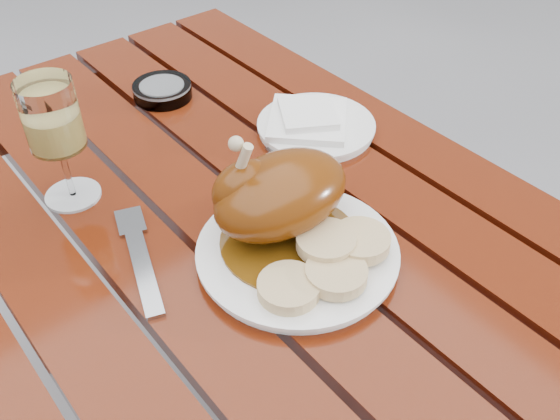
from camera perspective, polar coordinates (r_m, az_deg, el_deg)
The scene contains 10 objects.
table at distance 1.14m, azimuth -4.03°, elevation -15.26°, with size 0.80×1.20×0.75m, color maroon.
dinner_plate at distance 0.80m, azimuth 1.60°, elevation -3.96°, with size 0.26×0.26×0.02m, color white.
roast_duck at distance 0.79m, azimuth -0.33°, elevation 1.36°, with size 0.20×0.19×0.14m.
bread_dumplings at distance 0.76m, azimuth 4.45°, elevation -4.62°, with size 0.19×0.12×0.03m.
wine_glass at distance 0.89m, azimuth -19.57°, elevation 5.79°, with size 0.08×0.08×0.19m, color #DFC865.
side_plate at distance 1.03m, azimuth 3.32°, elevation 7.60°, with size 0.19×0.19×0.02m, color white.
napkin at distance 1.02m, azimuth 2.55°, elevation 8.28°, with size 0.13×0.12×0.01m, color white.
ashtray at distance 1.14m, azimuth -10.70°, elevation 10.68°, with size 0.10×0.10×0.03m, color #B2B7BC.
fork at distance 0.81m, azimuth -12.54°, elevation -4.77°, with size 0.02×0.19×0.01m, color gray.
knife at distance 0.91m, azimuth 3.23°, elevation 1.88°, with size 0.02×0.19×0.01m, color gray.
Camera 1 is at (-0.34, -0.54, 1.32)m, focal length 40.00 mm.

